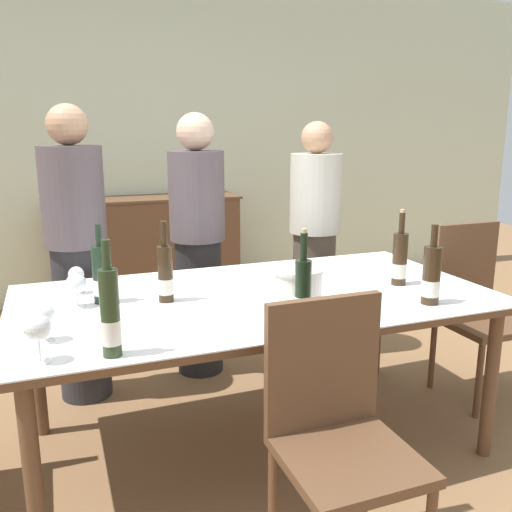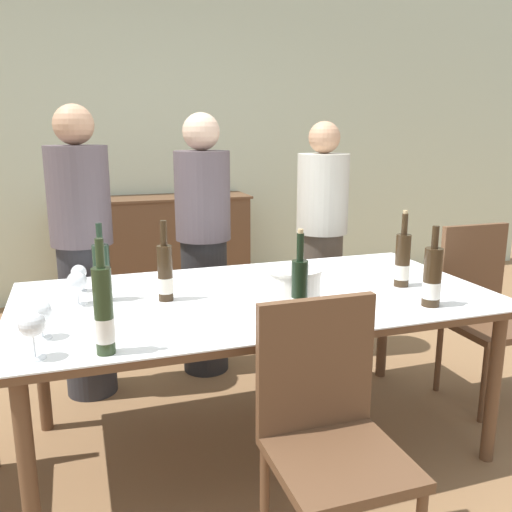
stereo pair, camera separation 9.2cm
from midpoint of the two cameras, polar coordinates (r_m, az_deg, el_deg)
The scene contains 20 objects.
ground_plane at distance 2.78m, azimuth -1.01°, elevation -19.06°, with size 12.00×12.00×0.00m, color olive.
back_wall at distance 4.97m, azimuth -11.84°, elevation 11.91°, with size 8.00×0.10×2.80m.
sideboard_cabinet at distance 4.78m, azimuth -11.77°, elevation 0.54°, with size 1.57×0.46×0.93m.
dining_table at distance 2.48m, azimuth -1.07°, elevation -5.34°, with size 2.12×1.11×0.75m.
ice_bucket at distance 2.27m, azimuth 3.10°, elevation -3.23°, with size 0.23×0.23×0.17m.
wine_bottle_0 at distance 2.38m, azimuth -10.62°, elevation -1.90°, with size 0.07×0.07×0.35m.
wine_bottle_1 at distance 2.41m, azimuth 16.93°, elevation -2.09°, with size 0.08×0.08×0.34m.
wine_bottle_2 at distance 1.85m, azimuth -16.49°, elevation -5.95°, with size 0.07×0.07×0.39m.
wine_bottle_3 at distance 2.09m, azimuth 3.71°, elevation -3.76°, with size 0.06×0.06×0.37m.
wine_bottle_4 at distance 2.43m, azimuth -17.05°, elevation -2.01°, with size 0.07×0.07×0.34m.
wine_bottle_5 at distance 2.67m, azimuth 13.93°, elevation -0.39°, with size 0.07×0.07×0.37m.
wine_glass_0 at distance 1.88m, azimuth -23.32°, elevation -7.08°, with size 0.09×0.09×0.16m.
wine_glass_1 at distance 2.40m, azimuth -19.45°, elevation -2.83°, with size 0.09×0.09×0.15m.
wine_glass_2 at distance 2.06m, azimuth -22.69°, elevation -5.80°, with size 0.08×0.08×0.14m.
wine_glass_3 at distance 2.61m, azimuth -19.37°, elevation -1.94°, with size 0.07×0.07×0.13m.
chair_right_end at distance 3.29m, azimuth 21.26°, elevation -4.39°, with size 0.42×0.42×0.97m.
chair_near_front at distance 1.88m, azimuth 7.00°, elevation -16.99°, with size 0.42×0.42×0.94m.
person_host at distance 3.10m, azimuth -19.11°, elevation -0.11°, with size 0.33×0.33×1.62m.
person_guest_left at distance 3.29m, azimuth -6.93°, elevation 0.94°, with size 0.33×0.33×1.58m.
person_guest_right at distance 3.57m, azimuth 5.44°, elevation 1.51°, with size 0.33×0.33×1.54m.
Camera 1 is at (-0.83, -2.20, 1.48)m, focal length 38.00 mm.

